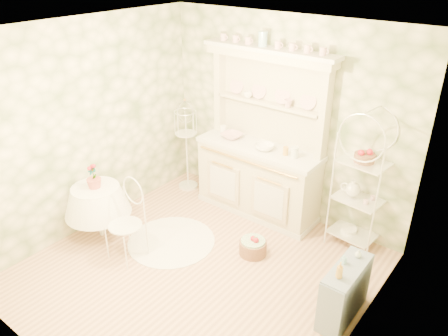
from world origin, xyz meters
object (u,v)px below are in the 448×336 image
Objects in this scene: bakers_rack at (360,185)px; floor_basket at (253,247)px; kitchen_dresser at (259,137)px; birdcage_stand at (187,146)px; cafe_chair at (125,226)px; round_table at (98,210)px; side_shelf at (344,293)px.

floor_basket is (-0.87, -0.95, -0.74)m from bakers_rack.
bakers_rack is 1.49m from floor_basket.
kitchen_dresser is 7.24× the size of floor_basket.
birdcage_stand reaches higher than floor_basket.
kitchen_dresser is 2.61× the size of cafe_chair.
round_table is at bearing -139.23° from bakers_rack.
kitchen_dresser is at bearing 147.55° from side_shelf.
side_shelf is 0.89× the size of round_table.
kitchen_dresser is at bearing 53.95° from round_table.
kitchen_dresser reaches higher than round_table.
cafe_chair reaches higher than side_shelf.
round_table reaches higher than side_shelf.
side_shelf is (0.42, -1.23, -0.55)m from bakers_rack.
side_shelf reaches higher than floor_basket.
round_table is at bearing -153.55° from floor_basket.
cafe_chair is 1.86m from birdcage_stand.
bakers_rack is 2.48× the size of side_shelf.
bakers_rack is 2.84m from cafe_chair.
cafe_chair is at bearing -164.60° from side_shelf.
bakers_rack is 2.21× the size of round_table.
floor_basket is (1.77, -0.77, -0.60)m from birdcage_stand.
round_table is at bearing -126.05° from kitchen_dresser.
side_shelf is 1.34m from floor_basket.
cafe_chair is at bearing -130.51° from bakers_rack.
bakers_rack reaches higher than birdcage_stand.
kitchen_dresser is 3.36× the size of side_shelf.
birdcage_stand is (0.03, 1.66, 0.32)m from round_table.
side_shelf is 0.49× the size of birdcage_stand.
kitchen_dresser reaches higher than floor_basket.
kitchen_dresser is 1.35× the size of bakers_rack.
floor_basket is at bearing -126.38° from bakers_rack.
bakers_rack is at bearing 45.85° from cafe_chair.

